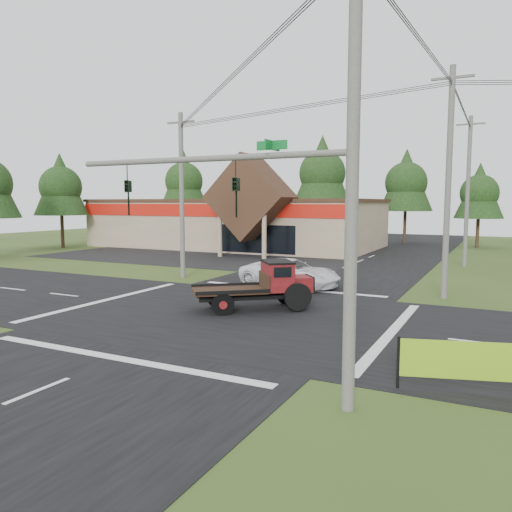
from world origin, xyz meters
The scene contains 19 objects.
ground centered at (0.00, 0.00, 0.00)m, with size 120.00×120.00×0.00m, color #2F4117.
road_ns centered at (0.00, 0.00, 0.01)m, with size 12.00×120.00×0.02m, color black.
road_ew centered at (0.00, 0.00, 0.01)m, with size 120.00×12.00×0.02m, color black.
parking_apron centered at (-14.00, 19.00, 0.01)m, with size 28.00×14.00×0.02m, color black.
cvs_building centered at (-15.70, 29.57, 2.78)m, with size 30.40×18.20×9.19m.
traffic_signal_mast centered at (5.82, -7.50, 4.43)m, with size 8.12×0.24×7.00m.
utility_pole_nr centered at (7.50, -7.50, 5.64)m, with size 2.00×0.30×11.00m.
utility_pole_nw centered at (-8.00, 8.00, 5.39)m, with size 2.00×0.30×10.50m.
utility_pole_ne centered at (8.00, 8.00, 5.89)m, with size 2.00×0.30×11.50m.
utility_pole_n centered at (8.00, 22.00, 5.74)m, with size 2.00×0.30×11.20m.
tree_row_a centered at (-30.00, 40.00, 8.05)m, with size 6.72×6.72×12.12m.
tree_row_b centered at (-20.00, 42.00, 6.70)m, with size 5.60×5.60×10.10m.
tree_row_c centered at (-10.00, 41.00, 8.72)m, with size 7.28×7.28×13.13m.
tree_row_d centered at (0.00, 42.00, 7.38)m, with size 6.16×6.16×11.11m.
tree_row_e centered at (8.00, 40.00, 6.03)m, with size 5.04×5.04×9.09m.
tree_side_w centered at (-32.00, 20.00, 6.70)m, with size 5.60×5.60×10.10m.
antique_flatbed_truck centered at (0.58, 1.31, 1.13)m, with size 2.07×5.41×2.26m, color #520F0B, non-canonical shape.
roadside_banner centered at (10.22, -5.04, 0.70)m, with size 4.11×0.12×1.40m, color #7AB317, non-canonical shape.
white_pickup centered at (-0.35, 7.76, 0.81)m, with size 2.69×5.84×1.62m, color white.
Camera 1 is at (10.63, -18.61, 4.88)m, focal length 35.00 mm.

